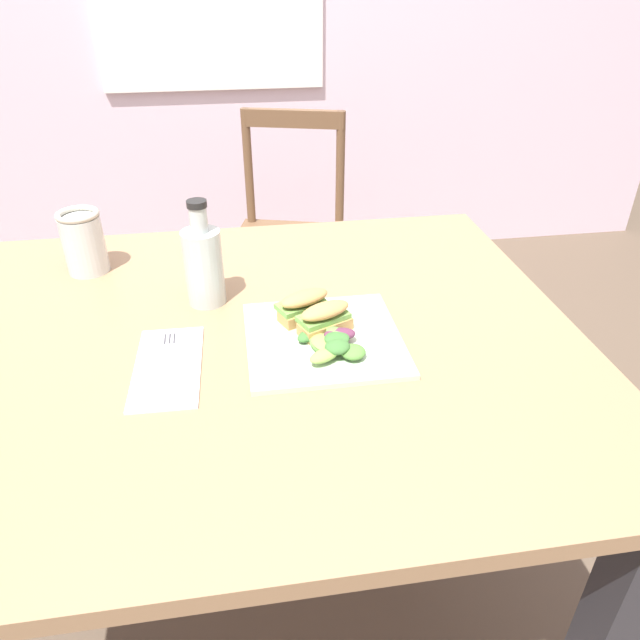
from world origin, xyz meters
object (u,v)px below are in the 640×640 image
(sandwich_half_back, at_px, (303,305))
(bottle_cold_brew, at_px, (204,269))
(sandwich_half_front, at_px, (325,318))
(fork_on_napkin, at_px, (168,359))
(chair_wooden_far, at_px, (289,238))
(dining_table, at_px, (259,387))
(mason_jar_iced_tea, at_px, (84,245))
(plate_lunch, at_px, (323,339))

(sandwich_half_back, distance_m, bottle_cold_brew, 0.21)
(sandwich_half_front, distance_m, bottle_cold_brew, 0.26)
(sandwich_half_front, distance_m, fork_on_napkin, 0.28)
(chair_wooden_far, relative_size, sandwich_half_front, 8.22)
(dining_table, height_order, bottle_cold_brew, bottle_cold_brew)
(dining_table, height_order, mason_jar_iced_tea, mason_jar_iced_tea)
(dining_table, bearing_deg, chair_wooden_far, 80.97)
(dining_table, bearing_deg, bottle_cold_brew, 122.41)
(chair_wooden_far, distance_m, sandwich_half_back, 1.10)
(bottle_cold_brew, bearing_deg, sandwich_half_back, -31.95)
(chair_wooden_far, bearing_deg, sandwich_half_front, -92.53)
(chair_wooden_far, relative_size, sandwich_half_back, 8.22)
(plate_lunch, relative_size, mason_jar_iced_tea, 2.00)
(dining_table, height_order, chair_wooden_far, chair_wooden_far)
(mason_jar_iced_tea, bearing_deg, plate_lunch, -37.45)
(dining_table, height_order, fork_on_napkin, fork_on_napkin)
(fork_on_napkin, bearing_deg, mason_jar_iced_tea, 117.15)
(sandwich_half_back, relative_size, bottle_cold_brew, 0.51)
(dining_table, relative_size, chair_wooden_far, 1.35)
(plate_lunch, height_order, mason_jar_iced_tea, mason_jar_iced_tea)
(dining_table, xyz_separation_m, fork_on_napkin, (-0.15, -0.06, 0.13))
(sandwich_half_back, distance_m, fork_on_napkin, 0.26)
(chair_wooden_far, xyz_separation_m, fork_on_napkin, (-0.32, -1.13, 0.30))
(dining_table, bearing_deg, plate_lunch, -18.68)
(bottle_cold_brew, relative_size, mason_jar_iced_tea, 1.54)
(sandwich_half_back, height_order, mason_jar_iced_tea, mason_jar_iced_tea)
(bottle_cold_brew, bearing_deg, mason_jar_iced_tea, 145.45)
(chair_wooden_far, bearing_deg, plate_lunch, -92.75)
(mason_jar_iced_tea, bearing_deg, chair_wooden_far, 56.18)
(sandwich_half_front, bearing_deg, chair_wooden_far, 87.47)
(dining_table, relative_size, sandwich_half_back, 11.08)
(dining_table, distance_m, sandwich_half_front, 0.20)
(plate_lunch, bearing_deg, sandwich_half_front, 73.46)
(chair_wooden_far, xyz_separation_m, sandwich_half_back, (-0.08, -1.05, 0.33))
(dining_table, distance_m, plate_lunch, 0.18)
(plate_lunch, height_order, sandwich_half_front, sandwich_half_front)
(plate_lunch, xyz_separation_m, bottle_cold_brew, (-0.20, 0.18, 0.07))
(sandwich_half_back, height_order, fork_on_napkin, sandwich_half_back)
(sandwich_half_back, xyz_separation_m, fork_on_napkin, (-0.24, -0.09, -0.03))
(sandwich_half_back, height_order, bottle_cold_brew, bottle_cold_brew)
(sandwich_half_back, xyz_separation_m, bottle_cold_brew, (-0.18, 0.11, 0.03))
(chair_wooden_far, height_order, sandwich_half_front, chair_wooden_far)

